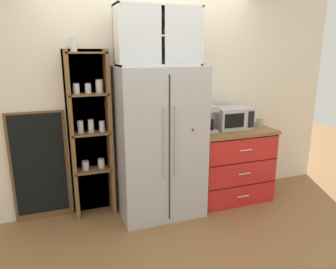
{
  "coord_description": "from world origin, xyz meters",
  "views": [
    {
      "loc": [
        -1.09,
        -3.26,
        1.87
      ],
      "look_at": [
        0.1,
        0.03,
        0.94
      ],
      "focal_mm": 34.15,
      "sensor_mm": 36.0,
      "label": 1
    }
  ],
  "objects_px": {
    "coffee_maker": "(208,118)",
    "mug_cream": "(250,122)",
    "microwave": "(232,118)",
    "chalkboard_menu": "(40,167)",
    "refrigerator": "(160,143)",
    "bottle_clear": "(232,120)",
    "mug_sage": "(259,122)"
  },
  "relations": [
    {
      "from": "microwave",
      "to": "bottle_clear",
      "type": "height_order",
      "value": "microwave"
    },
    {
      "from": "refrigerator",
      "to": "microwave",
      "type": "distance_m",
      "value": 1.0
    },
    {
      "from": "coffee_maker",
      "to": "mug_cream",
      "type": "relative_size",
      "value": 2.6
    },
    {
      "from": "mug_sage",
      "to": "bottle_clear",
      "type": "height_order",
      "value": "bottle_clear"
    },
    {
      "from": "coffee_maker",
      "to": "chalkboard_menu",
      "type": "xyz_separation_m",
      "value": [
        -1.91,
        0.26,
        -0.46
      ]
    },
    {
      "from": "mug_cream",
      "to": "bottle_clear",
      "type": "distance_m",
      "value": 0.3
    },
    {
      "from": "bottle_clear",
      "to": "coffee_maker",
      "type": "bearing_deg",
      "value": -175.2
    },
    {
      "from": "refrigerator",
      "to": "mug_cream",
      "type": "xyz_separation_m",
      "value": [
        1.27,
        0.11,
        0.12
      ]
    },
    {
      "from": "mug_sage",
      "to": "chalkboard_menu",
      "type": "height_order",
      "value": "chalkboard_menu"
    },
    {
      "from": "mug_sage",
      "to": "bottle_clear",
      "type": "bearing_deg",
      "value": 179.58
    },
    {
      "from": "mug_cream",
      "to": "chalkboard_menu",
      "type": "height_order",
      "value": "chalkboard_menu"
    },
    {
      "from": "refrigerator",
      "to": "coffee_maker",
      "type": "relative_size",
      "value": 5.5
    },
    {
      "from": "coffee_maker",
      "to": "mug_sage",
      "type": "bearing_deg",
      "value": 2.04
    },
    {
      "from": "microwave",
      "to": "mug_cream",
      "type": "distance_m",
      "value": 0.31
    },
    {
      "from": "microwave",
      "to": "chalkboard_menu",
      "type": "relative_size",
      "value": 0.36
    },
    {
      "from": "microwave",
      "to": "mug_sage",
      "type": "distance_m",
      "value": 0.41
    },
    {
      "from": "microwave",
      "to": "chalkboard_menu",
      "type": "distance_m",
      "value": 2.32
    },
    {
      "from": "coffee_maker",
      "to": "bottle_clear",
      "type": "relative_size",
      "value": 1.24
    },
    {
      "from": "refrigerator",
      "to": "bottle_clear",
      "type": "relative_size",
      "value": 6.84
    },
    {
      "from": "chalkboard_menu",
      "to": "coffee_maker",
      "type": "bearing_deg",
      "value": -7.66
    },
    {
      "from": "microwave",
      "to": "mug_cream",
      "type": "bearing_deg",
      "value": 5.89
    },
    {
      "from": "microwave",
      "to": "mug_sage",
      "type": "bearing_deg",
      "value": -2.18
    },
    {
      "from": "mug_sage",
      "to": "bottle_clear",
      "type": "relative_size",
      "value": 0.45
    },
    {
      "from": "mug_sage",
      "to": "coffee_maker",
      "type": "bearing_deg",
      "value": -177.96
    },
    {
      "from": "mug_cream",
      "to": "mug_sage",
      "type": "relative_size",
      "value": 1.05
    },
    {
      "from": "coffee_maker",
      "to": "bottle_clear",
      "type": "distance_m",
      "value": 0.36
    },
    {
      "from": "microwave",
      "to": "chalkboard_menu",
      "type": "height_order",
      "value": "chalkboard_menu"
    },
    {
      "from": "refrigerator",
      "to": "bottle_clear",
      "type": "xyz_separation_m",
      "value": [
        0.97,
        0.07,
        0.18
      ]
    },
    {
      "from": "refrigerator",
      "to": "chalkboard_menu",
      "type": "bearing_deg",
      "value": 167.09
    },
    {
      "from": "coffee_maker",
      "to": "refrigerator",
      "type": "bearing_deg",
      "value": -176.33
    },
    {
      "from": "coffee_maker",
      "to": "chalkboard_menu",
      "type": "height_order",
      "value": "chalkboard_menu"
    },
    {
      "from": "refrigerator",
      "to": "chalkboard_menu",
      "type": "xyz_separation_m",
      "value": [
        -1.3,
        0.3,
        -0.23
      ]
    }
  ]
}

